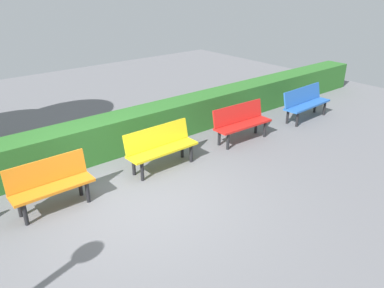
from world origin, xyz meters
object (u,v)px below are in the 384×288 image
at_px(bench_yellow, 161,146).
at_px(bench_orange, 50,183).
at_px(bench_blue, 305,102).
at_px(bench_red, 241,121).

bearing_deg(bench_yellow, bench_orange, 0.48).
height_order(bench_yellow, bench_orange, bench_orange).
bearing_deg(bench_blue, bench_red, -4.40).
bearing_deg(bench_red, bench_yellow, 0.81).
relative_size(bench_red, bench_orange, 1.13).
bearing_deg(bench_orange, bench_blue, 179.54).
bearing_deg(bench_orange, bench_red, -179.84).
bearing_deg(bench_blue, bench_orange, -3.23).
height_order(bench_blue, bench_yellow, same).
relative_size(bench_blue, bench_yellow, 1.08).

